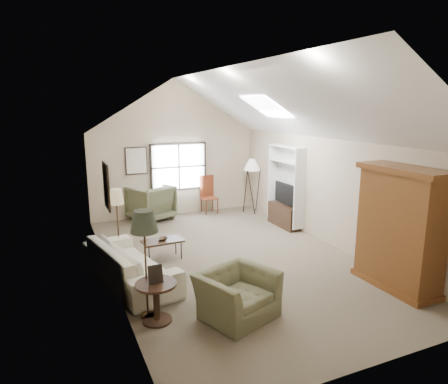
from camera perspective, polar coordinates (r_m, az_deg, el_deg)
name	(u,v)px	position (r m, az deg, el deg)	size (l,w,h in m)	color
room_shell	(232,107)	(8.08, 1.17, 12.06)	(5.01, 8.01, 4.00)	#746753
window	(179,167)	(11.96, -6.48, 3.59)	(1.72, 0.08, 1.42)	black
skylight	(267,106)	(9.48, 6.11, 12.10)	(0.80, 1.20, 0.52)	white
wall_art	(123,172)	(9.51, -14.27, 2.76)	(1.97, 3.71, 0.88)	black
armoire	(400,229)	(7.75, 23.86, -4.81)	(0.60, 1.50, 2.20)	brown
tv_alcove	(286,185)	(10.82, 8.80, 1.00)	(0.32, 1.30, 2.10)	white
media_console	(284,216)	(11.01, 8.57, -3.35)	(0.34, 1.18, 0.60)	#382316
tv_panel	(285,193)	(10.86, 8.67, -0.19)	(0.05, 0.90, 0.55)	black
sofa	(130,263)	(7.76, -13.32, -9.80)	(2.51, 0.98, 0.73)	beige
armchair_near	(237,295)	(6.40, 1.83, -14.44)	(1.11, 0.97, 0.72)	#5F6144
armchair_far	(151,203)	(11.65, -10.42, -1.51)	(1.07, 1.11, 1.01)	#585B3F
coffee_table	(163,250)	(8.72, -8.72, -8.14)	(0.85, 0.47, 0.43)	#322414
bowl	(163,239)	(8.64, -8.77, -6.64)	(0.20, 0.20, 0.05)	#3C2918
side_table	(157,302)	(6.37, -9.61, -15.24)	(0.63, 0.63, 0.63)	#361F16
side_chair	(209,195)	(12.16, -2.11, -0.39)	(0.45, 0.45, 1.15)	maroon
tripod_lamp	(252,186)	(12.17, 3.97, 0.91)	(0.49, 0.49, 1.69)	silver
dark_lamp	(146,264)	(6.29, -11.12, -10.03)	(0.42, 0.42, 1.75)	black
tan_lamp	(118,224)	(8.74, -14.93, -4.44)	(0.31, 0.31, 1.57)	tan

